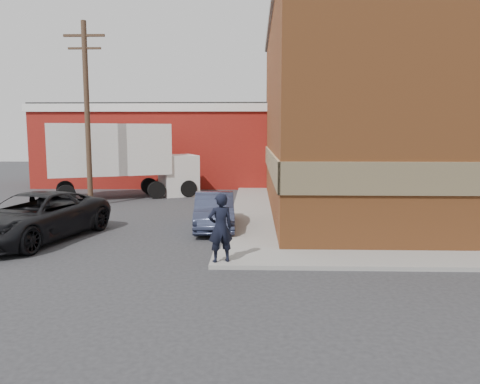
% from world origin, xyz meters
% --- Properties ---
extents(ground, '(90.00, 90.00, 0.00)m').
position_xyz_m(ground, '(0.00, 0.00, 0.00)').
color(ground, '#28282B').
rests_on(ground, ground).
extents(brick_building, '(14.25, 18.25, 9.36)m').
position_xyz_m(brick_building, '(8.50, 9.00, 4.68)').
color(brick_building, '#945026').
rests_on(brick_building, ground).
extents(sidewalk_west, '(1.80, 18.00, 0.12)m').
position_xyz_m(sidewalk_west, '(0.60, 9.00, 0.06)').
color(sidewalk_west, gray).
rests_on(sidewalk_west, ground).
extents(warehouse, '(16.30, 8.30, 5.60)m').
position_xyz_m(warehouse, '(-6.00, 20.00, 2.81)').
color(warehouse, maroon).
rests_on(warehouse, ground).
extents(utility_pole, '(2.00, 0.26, 9.00)m').
position_xyz_m(utility_pole, '(-7.50, 9.00, 4.75)').
color(utility_pole, '#4D3626').
rests_on(utility_pole, ground).
extents(man, '(0.81, 0.67, 1.91)m').
position_xyz_m(man, '(-0.20, -1.42, 1.07)').
color(man, black).
rests_on(man, sidewalk_south).
extents(sedan, '(1.77, 4.28, 1.38)m').
position_xyz_m(sedan, '(-0.80, 3.60, 0.69)').
color(sedan, '#343B57').
rests_on(sedan, ground).
extents(suv_a, '(4.08, 6.35, 1.63)m').
position_xyz_m(suv_a, '(-6.76, 1.43, 0.81)').
color(suv_a, black).
rests_on(suv_a, ground).
extents(box_truck, '(8.68, 5.62, 4.14)m').
position_xyz_m(box_truck, '(-6.61, 12.12, 2.39)').
color(box_truck, white).
rests_on(box_truck, ground).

